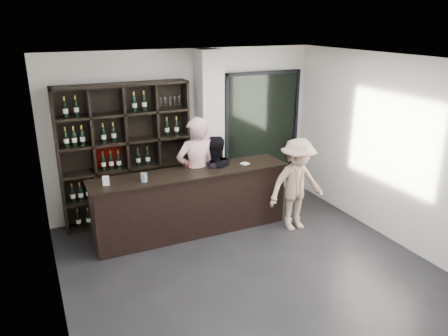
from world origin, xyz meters
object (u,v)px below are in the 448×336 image
taster_black (214,180)px  tasting_counter (192,202)px  wine_shelf (126,155)px  taster_pink (197,173)px  customer (297,185)px

taster_black → tasting_counter: bearing=25.2°
wine_shelf → taster_black: bearing=-28.7°
wine_shelf → tasting_counter: 1.40m
taster_pink → customer: 1.66m
taster_pink → taster_black: size_ratio=1.23×
customer → tasting_counter: bearing=160.0°
tasting_counter → taster_pink: 0.50m
taster_pink → customer: taster_pink is taller
taster_pink → customer: bearing=151.4°
taster_black → customer: size_ratio=0.99×
wine_shelf → customer: bearing=-31.7°
customer → taster_black: bearing=145.2°
tasting_counter → taster_black: bearing=22.0°
tasting_counter → customer: customer is taller
wine_shelf → tasting_counter: wine_shelf is taller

